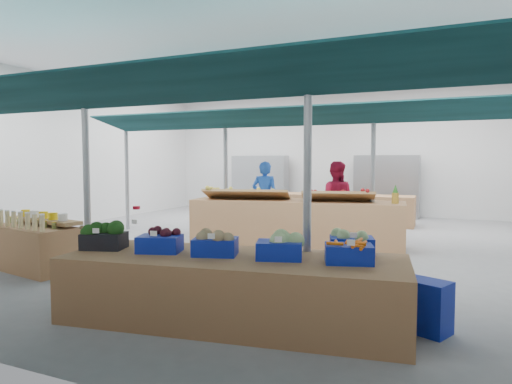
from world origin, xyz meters
TOP-DOWN VIEW (x-y plane):
  - floor at (0.00, 0.00)m, footprint 13.00×13.00m
  - hall at (0.00, 1.44)m, footprint 13.00×13.00m
  - pole_grid at (0.75, -1.75)m, footprint 10.00×4.60m
  - awnings at (0.75, -1.75)m, footprint 9.50×7.08m
  - back_shelving_left at (-2.50, 6.00)m, footprint 2.00×0.50m
  - back_shelving_right at (2.00, 6.00)m, footprint 2.00×0.50m
  - bottle_shelf at (-2.40, -3.79)m, footprint 1.79×1.28m
  - veg_counter at (1.82, -4.64)m, footprint 4.07×1.90m
  - fruit_counter at (0.91, 0.16)m, footprint 4.70×1.64m
  - far_counter at (0.69, 3.94)m, footprint 4.79×1.11m
  - crate_stack at (3.88, -4.10)m, footprint 0.57×0.49m
  - vendor_left at (-0.29, 1.26)m, footprint 0.72×0.52m
  - vendor_right at (1.51, 1.26)m, footprint 0.97×0.80m
  - crate_broccoli at (0.15, -4.90)m, footprint 0.58×0.49m
  - crate_beets at (0.90, -4.78)m, footprint 0.58×0.49m
  - crate_celeriac at (1.60, -4.67)m, footprint 0.58×0.49m
  - crate_cabbage at (2.36, -4.56)m, footprint 0.58×0.49m
  - crate_carrots at (3.11, -4.44)m, footprint 0.58×0.49m
  - sparrow at (0.00, -5.06)m, footprint 0.12×0.09m
  - pole_ribbon at (-0.57, -3.38)m, footprint 0.12×0.12m
  - apple_heap_yellow at (-0.16, -0.08)m, footprint 2.01×1.14m
  - apple_heap_red at (1.85, 0.16)m, footprint 1.62×1.04m
  - pineapple at (2.99, 0.30)m, footprint 0.14×0.14m
  - crate_extra at (3.03, -3.95)m, footprint 0.58×0.48m

SIDE VIEW (x-z plane):
  - floor at x=0.00m, z-range 0.00..0.00m
  - crate_stack at x=3.88m, z-range 0.00..0.57m
  - veg_counter at x=1.82m, z-range 0.00..0.76m
  - bottle_shelf at x=-2.40m, z-range -0.10..0.93m
  - far_counter at x=0.69m, z-range 0.00..0.86m
  - fruit_counter at x=0.91m, z-range 0.00..0.99m
  - crate_carrots at x=3.11m, z-range 0.73..1.02m
  - crate_beets at x=0.90m, z-range 0.75..1.04m
  - crate_celeriac at x=1.60m, z-range 0.75..1.06m
  - crate_extra at x=3.03m, z-range 0.75..1.07m
  - vendor_left at x=-0.29m, z-range 0.00..1.84m
  - vendor_right at x=1.51m, z-range 0.00..1.84m
  - crate_broccoli at x=0.15m, z-range 0.75..1.10m
  - crate_cabbage at x=2.36m, z-range 0.75..1.10m
  - back_shelving_left at x=-2.50m, z-range 0.00..2.00m
  - back_shelving_right at x=2.00m, z-range 0.00..2.00m
  - sparrow at x=0.00m, z-range 0.95..1.07m
  - pole_ribbon at x=-0.57m, z-range 0.94..1.22m
  - apple_heap_yellow at x=-0.16m, z-range 1.02..1.29m
  - apple_heap_red at x=1.85m, z-range 1.02..1.29m
  - pineapple at x=2.99m, z-range 0.97..1.36m
  - pole_grid at x=0.75m, z-range 0.31..3.31m
  - hall at x=0.00m, z-range -3.85..9.15m
  - awnings at x=0.75m, z-range 2.63..2.93m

